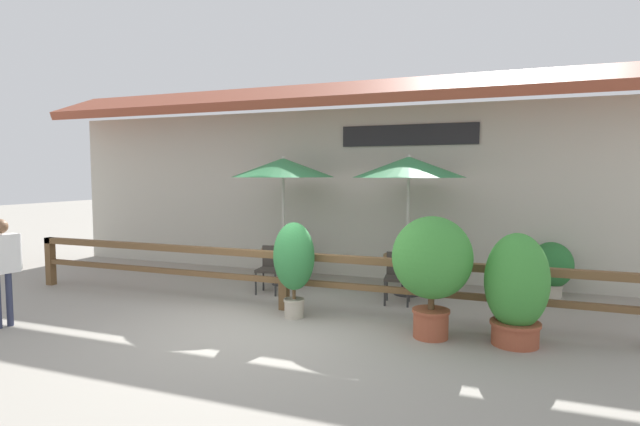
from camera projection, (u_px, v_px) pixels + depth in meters
The scene contains 16 objects.
ground_plane at pixel (253, 328), 7.18m from camera, with size 60.00×60.00×0.00m, color gray.
building_facade at pixel (343, 176), 10.83m from camera, with size 14.28×1.49×4.23m.
patio_railing at pixel (284, 267), 8.10m from camera, with size 10.40×0.14×0.95m.
patio_umbrella_near at pixel (283, 168), 9.84m from camera, with size 2.04×2.04×2.56m.
dining_table_near at pixel (284, 255), 9.98m from camera, with size 0.88×0.88×0.74m.
chair_near_streetside at pixel (270, 267), 9.28m from camera, with size 0.46×0.46×0.86m.
chair_near_wallside at pixel (297, 255), 10.68m from camera, with size 0.50×0.50×0.86m.
patio_umbrella_middle at pixel (409, 167), 8.98m from camera, with size 2.04×2.04×2.56m.
dining_table_middle at pixel (407, 263), 9.12m from camera, with size 0.88×0.88×0.74m.
chair_middle_streetside at pixel (398, 275), 8.53m from camera, with size 0.47×0.47×0.86m.
chair_middle_wallside at pixel (414, 262), 9.74m from camera, with size 0.48×0.48×0.86m.
potted_plant_entrance_palm at pixel (432, 263), 6.68m from camera, with size 1.07×0.96×1.65m.
potted_plant_tall_tropical at pixel (516, 289), 6.41m from camera, with size 0.80×0.72×1.46m.
potted_plant_corner_fern at pixel (294, 260), 7.63m from camera, with size 0.64×0.58×1.48m.
potted_plant_broad_leaf at pixel (551, 267), 8.97m from camera, with size 0.75×0.68×0.99m.
pedestrian at pixel (1, 258), 7.13m from camera, with size 0.28×0.54×1.57m.
Camera 1 is at (3.40, -6.22, 2.21)m, focal length 28.00 mm.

